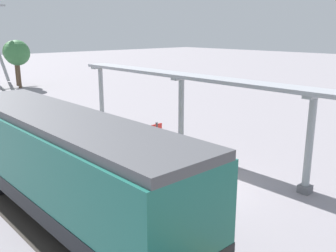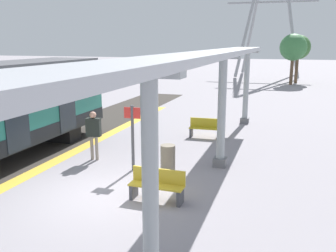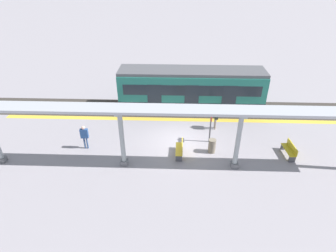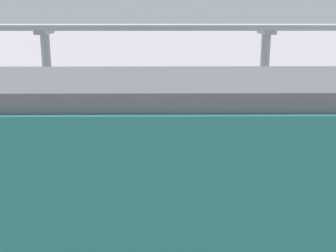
# 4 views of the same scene
# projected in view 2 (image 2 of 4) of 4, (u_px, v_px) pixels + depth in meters

# --- Properties ---
(ground_plane) EXTENTS (176.00, 176.00, 0.00)m
(ground_plane) POSITION_uv_depth(u_px,v_px,m) (102.00, 193.00, 10.41)
(ground_plane) COLOR gray
(tactile_edge_strip) EXTENTS (0.52, 27.80, 0.01)m
(tactile_edge_strip) POSITION_uv_depth(u_px,v_px,m) (16.00, 181.00, 11.31)
(tactile_edge_strip) COLOR gold
(tactile_edge_strip) RESTS_ON ground
(canopy_pillar_second) EXTENTS (1.10, 0.44, 3.78)m
(canopy_pillar_second) POSITION_uv_depth(u_px,v_px,m) (150.00, 184.00, 6.03)
(canopy_pillar_second) COLOR slate
(canopy_pillar_second) RESTS_ON ground
(canopy_pillar_third) EXTENTS (1.10, 0.44, 3.78)m
(canopy_pillar_third) POSITION_uv_depth(u_px,v_px,m) (222.00, 112.00, 12.27)
(canopy_pillar_third) COLOR slate
(canopy_pillar_third) RESTS_ON ground
(canopy_pillar_fourth) EXTENTS (1.10, 0.44, 3.78)m
(canopy_pillar_fourth) POSITION_uv_depth(u_px,v_px,m) (246.00, 87.00, 19.00)
(canopy_pillar_fourth) COLOR slate
(canopy_pillar_fourth) RESTS_ON ground
(canopy_beam) EXTENTS (1.20, 22.48, 0.16)m
(canopy_beam) POSITION_uv_depth(u_px,v_px,m) (198.00, 57.00, 8.52)
(canopy_beam) COLOR #A8AAB2
(canopy_beam) RESTS_ON canopy_pillar_nearest
(bench_near_end) EXTENTS (1.52, 0.53, 0.86)m
(bench_near_end) POSITION_uv_depth(u_px,v_px,m) (206.00, 128.00, 16.42)
(bench_near_end) COLOR gold
(bench_near_end) RESTS_ON ground
(bench_mid_platform) EXTENTS (1.51, 0.46, 0.86)m
(bench_mid_platform) POSITION_uv_depth(u_px,v_px,m) (157.00, 185.00, 9.88)
(bench_mid_platform) COLOR gold
(bench_mid_platform) RESTS_ON ground
(trash_bin) EXTENTS (0.48, 0.48, 0.96)m
(trash_bin) POSITION_uv_depth(u_px,v_px,m) (168.00, 159.00, 11.90)
(trash_bin) COLOR gray
(trash_bin) RESTS_ON ground
(platform_info_sign) EXTENTS (0.56, 0.10, 2.20)m
(platform_info_sign) POSITION_uv_depth(u_px,v_px,m) (133.00, 131.00, 12.04)
(platform_info_sign) COLOR #4C4C51
(platform_info_sign) RESTS_ON ground
(passenger_waiting_near_edge) EXTENTS (0.55, 0.31, 1.79)m
(passenger_waiting_near_edge) POSITION_uv_depth(u_px,v_px,m) (94.00, 130.00, 13.15)
(passenger_waiting_near_edge) COLOR gray
(passenger_waiting_near_edge) RESTS_ON ground
(tree_left_background) EXTENTS (2.63, 2.63, 5.00)m
(tree_left_background) POSITION_uv_depth(u_px,v_px,m) (293.00, 48.00, 36.07)
(tree_left_background) COLOR brown
(tree_left_background) RESTS_ON ground
(tree_right_background) EXTENTS (2.49, 2.49, 4.92)m
(tree_right_background) POSITION_uv_depth(u_px,v_px,m) (298.00, 48.00, 37.71)
(tree_right_background) COLOR brown
(tree_right_background) RESTS_ON ground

